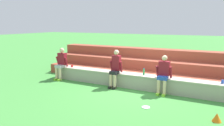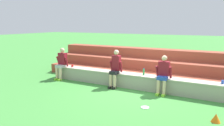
{
  "view_description": "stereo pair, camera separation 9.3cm",
  "coord_description": "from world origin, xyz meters",
  "px_view_note": "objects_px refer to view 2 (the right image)",
  "views": [
    {
      "loc": [
        2.7,
        -7.4,
        2.47
      ],
      "look_at": [
        -1.23,
        0.23,
        0.89
      ],
      "focal_mm": 35.0,
      "sensor_mm": 36.0,
      "label": 1
    },
    {
      "loc": [
        2.78,
        -7.36,
        2.47
      ],
      "look_at": [
        -1.23,
        0.23,
        0.89
      ],
      "focal_mm": 35.0,
      "sensor_mm": 36.0,
      "label": 2
    }
  ],
  "objects_px": {
    "person_left_of_center": "(115,68)",
    "person_center": "(163,74)",
    "plastic_cup_middle": "(223,82)",
    "plastic_cup_right_end": "(72,66)",
    "frisbee": "(145,107)",
    "water_bottle_near_left": "(144,72)",
    "person_far_left": "(61,63)",
    "sports_cone": "(216,118)"
  },
  "relations": [
    {
      "from": "sports_cone",
      "to": "water_bottle_near_left",
      "type": "bearing_deg",
      "value": 145.14
    },
    {
      "from": "person_left_of_center",
      "to": "sports_cone",
      "type": "xyz_separation_m",
      "value": [
        3.65,
        -1.56,
        -0.66
      ]
    },
    {
      "from": "person_left_of_center",
      "to": "frisbee",
      "type": "xyz_separation_m",
      "value": [
        1.75,
        -1.49,
        -0.76
      ]
    },
    {
      "from": "sports_cone",
      "to": "person_left_of_center",
      "type": "bearing_deg",
      "value": 156.81
    },
    {
      "from": "frisbee",
      "to": "sports_cone",
      "type": "height_order",
      "value": "sports_cone"
    },
    {
      "from": "water_bottle_near_left",
      "to": "person_left_of_center",
      "type": "bearing_deg",
      "value": -168.01
    },
    {
      "from": "person_left_of_center",
      "to": "water_bottle_near_left",
      "type": "height_order",
      "value": "person_left_of_center"
    },
    {
      "from": "person_left_of_center",
      "to": "frisbee",
      "type": "height_order",
      "value": "person_left_of_center"
    },
    {
      "from": "water_bottle_near_left",
      "to": "frisbee",
      "type": "distance_m",
      "value": 1.96
    },
    {
      "from": "plastic_cup_right_end",
      "to": "sports_cone",
      "type": "bearing_deg",
      "value": -16.87
    },
    {
      "from": "person_left_of_center",
      "to": "water_bottle_near_left",
      "type": "distance_m",
      "value": 1.11
    },
    {
      "from": "person_center",
      "to": "sports_cone",
      "type": "bearing_deg",
      "value": -41.53
    },
    {
      "from": "person_center",
      "to": "water_bottle_near_left",
      "type": "xyz_separation_m",
      "value": [
        -0.79,
        0.21,
        -0.07
      ]
    },
    {
      "from": "plastic_cup_right_end",
      "to": "plastic_cup_middle",
      "type": "relative_size",
      "value": 0.96
    },
    {
      "from": "person_center",
      "to": "frisbee",
      "type": "bearing_deg",
      "value": -94.27
    },
    {
      "from": "water_bottle_near_left",
      "to": "frisbee",
      "type": "relative_size",
      "value": 1.06
    },
    {
      "from": "person_far_left",
      "to": "plastic_cup_middle",
      "type": "bearing_deg",
      "value": 2.78
    },
    {
      "from": "plastic_cup_right_end",
      "to": "frisbee",
      "type": "xyz_separation_m",
      "value": [
        4.01,
        -1.72,
        -0.59
      ]
    },
    {
      "from": "person_center",
      "to": "water_bottle_near_left",
      "type": "distance_m",
      "value": 0.82
    },
    {
      "from": "plastic_cup_right_end",
      "to": "frisbee",
      "type": "distance_m",
      "value": 4.4
    },
    {
      "from": "plastic_cup_middle",
      "to": "person_left_of_center",
      "type": "bearing_deg",
      "value": -175.42
    },
    {
      "from": "person_center",
      "to": "plastic_cup_middle",
      "type": "distance_m",
      "value": 1.88
    },
    {
      "from": "person_left_of_center",
      "to": "plastic_cup_middle",
      "type": "height_order",
      "value": "person_left_of_center"
    },
    {
      "from": "person_far_left",
      "to": "person_center",
      "type": "height_order",
      "value": "person_far_left"
    },
    {
      "from": "person_far_left",
      "to": "person_left_of_center",
      "type": "distance_m",
      "value": 2.67
    },
    {
      "from": "plastic_cup_right_end",
      "to": "frisbee",
      "type": "height_order",
      "value": "plastic_cup_right_end"
    },
    {
      "from": "water_bottle_near_left",
      "to": "person_center",
      "type": "bearing_deg",
      "value": -14.95
    },
    {
      "from": "person_center",
      "to": "plastic_cup_right_end",
      "type": "xyz_separation_m",
      "value": [
        -4.12,
        0.21,
        -0.14
      ]
    },
    {
      "from": "person_left_of_center",
      "to": "person_center",
      "type": "bearing_deg",
      "value": 0.59
    },
    {
      "from": "person_left_of_center",
      "to": "person_center",
      "type": "height_order",
      "value": "person_left_of_center"
    },
    {
      "from": "person_far_left",
      "to": "person_left_of_center",
      "type": "bearing_deg",
      "value": 0.27
    },
    {
      "from": "person_far_left",
      "to": "frisbee",
      "type": "bearing_deg",
      "value": -18.52
    },
    {
      "from": "plastic_cup_middle",
      "to": "frisbee",
      "type": "relative_size",
      "value": 0.46
    },
    {
      "from": "person_center",
      "to": "water_bottle_near_left",
      "type": "relative_size",
      "value": 5.27
    },
    {
      "from": "person_center",
      "to": "frisbee",
      "type": "height_order",
      "value": "person_center"
    },
    {
      "from": "sports_cone",
      "to": "person_center",
      "type": "bearing_deg",
      "value": 138.47
    },
    {
      "from": "person_center",
      "to": "plastic_cup_right_end",
      "type": "distance_m",
      "value": 4.13
    },
    {
      "from": "person_center",
      "to": "sports_cone",
      "type": "xyz_separation_m",
      "value": [
        1.79,
        -1.58,
        -0.63
      ]
    },
    {
      "from": "plastic_cup_middle",
      "to": "sports_cone",
      "type": "xyz_separation_m",
      "value": [
        -0.07,
        -1.86,
        -0.49
      ]
    },
    {
      "from": "water_bottle_near_left",
      "to": "plastic_cup_right_end",
      "type": "height_order",
      "value": "water_bottle_near_left"
    },
    {
      "from": "person_center",
      "to": "plastic_cup_middle",
      "type": "height_order",
      "value": "person_center"
    },
    {
      "from": "water_bottle_near_left",
      "to": "plastic_cup_middle",
      "type": "relative_size",
      "value": 2.32
    }
  ]
}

